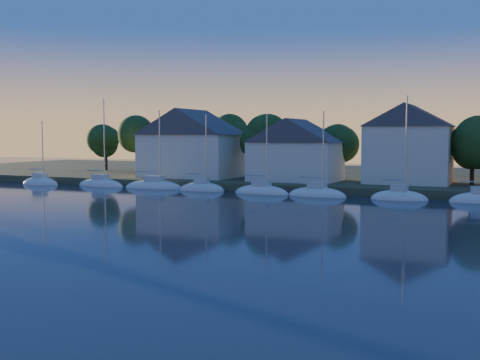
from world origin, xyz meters
The scene contains 7 objects.
shoreline_land centered at (0.00, 75.00, 0.00)m, with size 160.00×50.00×2.00m, color #363E24.
wooden_dock centered at (0.00, 52.00, 0.00)m, with size 120.00×3.00×1.00m, color brown.
clubhouse_west centered at (-22.00, 58.00, 5.93)m, with size 13.65×9.45×9.64m.
clubhouse_centre centered at (-6.00, 57.00, 5.13)m, with size 11.55×8.40×8.08m.
clubhouse_east centered at (8.00, 59.00, 6.00)m, with size 10.50×8.40×9.80m.
tree_line centered at (2.00, 63.00, 7.18)m, with size 93.40×5.40×8.90m.
moored_fleet centered at (-8.00, 49.00, 0.10)m, with size 71.50×2.40×12.05m.
Camera 1 is at (19.42, -17.26, 6.90)m, focal length 45.00 mm.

